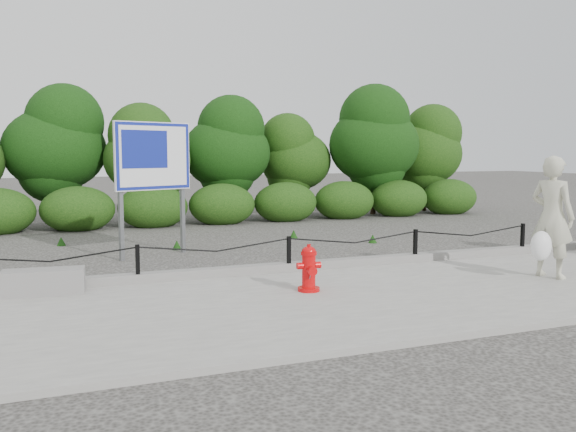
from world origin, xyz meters
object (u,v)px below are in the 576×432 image
Objects in this scene: fire_hydrant at (309,269)px; pedestrian at (551,219)px; advertising_sign at (153,162)px; concrete_block at (44,282)px.

fire_hydrant is 0.35× the size of pedestrian.
advertising_sign is at bearing 115.02° from fire_hydrant.
advertising_sign is (-1.52, 4.23, 1.48)m from fire_hydrant.
fire_hydrant is 4.73m from advertising_sign.
fire_hydrant is 3.78m from concrete_block.
fire_hydrant is 0.26× the size of advertising_sign.
fire_hydrant is 0.62× the size of concrete_block.
concrete_block is 4.00m from advertising_sign.
pedestrian is at bearing -63.06° from advertising_sign.
pedestrian is at bearing -2.25° from fire_hydrant.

